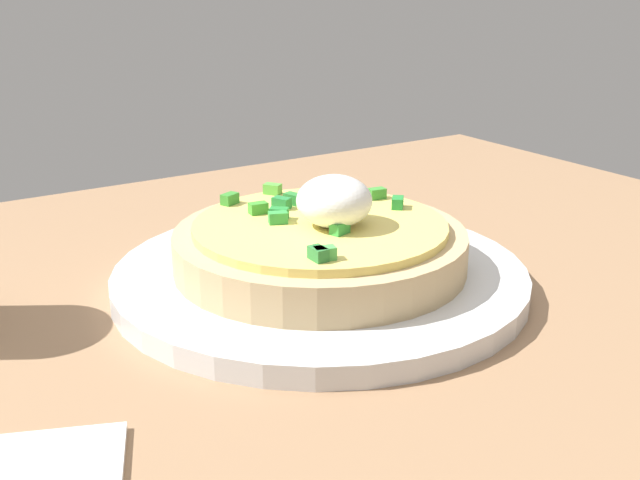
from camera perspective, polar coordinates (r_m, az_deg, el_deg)
name	(u,v)px	position (r cm, az deg, el deg)	size (l,w,h in cm)	color
dining_table	(283,339)	(50.18, -2.72, -7.25)	(98.88, 75.23, 2.29)	#957050
plate	(320,277)	(54.68, 0.00, -2.72)	(28.87, 28.87, 1.50)	silver
pizza	(321,243)	(53.73, 0.06, -0.19)	(20.31, 20.31, 6.75)	tan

